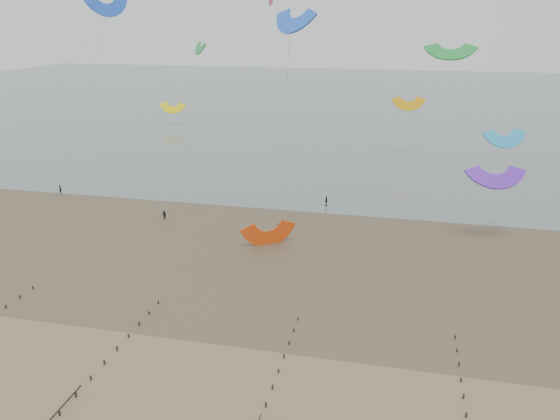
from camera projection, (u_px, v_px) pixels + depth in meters
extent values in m
plane|color=brown|center=(237.00, 376.00, 54.94)|extent=(500.00, 500.00, 0.00)
plane|color=#475654|center=(371.00, 100.00, 238.82)|extent=(500.00, 500.00, 0.00)
plane|color=#473A28|center=(301.00, 244.00, 87.12)|extent=(500.00, 500.00, 0.00)
ellipsoid|color=slate|center=(162.00, 267.00, 78.91)|extent=(23.60, 14.36, 0.01)
ellipsoid|color=slate|center=(378.00, 243.00, 87.38)|extent=(33.64, 18.32, 0.01)
ellipsoid|color=slate|center=(92.00, 214.00, 100.03)|extent=(26.95, 14.22, 0.01)
cube|color=black|center=(6.00, 307.00, 67.72)|extent=(0.16, 0.16, 0.51)
cube|color=black|center=(20.00, 297.00, 70.15)|extent=(0.16, 0.16, 0.48)
cube|color=black|center=(33.00, 288.00, 72.57)|extent=(0.16, 0.16, 0.45)
cube|color=black|center=(59.00, 413.00, 49.43)|extent=(0.16, 0.16, 0.68)
cube|color=black|center=(76.00, 395.00, 51.86)|extent=(0.16, 0.16, 0.65)
cube|color=black|center=(91.00, 378.00, 54.28)|extent=(0.16, 0.16, 0.62)
cube|color=black|center=(104.00, 363.00, 56.71)|extent=(0.16, 0.16, 0.59)
cube|color=black|center=(117.00, 349.00, 59.13)|extent=(0.16, 0.16, 0.57)
cube|color=black|center=(129.00, 336.00, 61.55)|extent=(0.16, 0.16, 0.54)
cube|color=black|center=(139.00, 324.00, 63.98)|extent=(0.16, 0.16, 0.51)
cube|color=black|center=(149.00, 313.00, 66.40)|extent=(0.16, 0.16, 0.48)
cube|color=black|center=(158.00, 302.00, 68.83)|extent=(0.16, 0.16, 0.45)
cube|color=black|center=(266.00, 405.00, 50.54)|extent=(0.16, 0.16, 0.62)
cube|color=black|center=(273.00, 387.00, 52.96)|extent=(0.16, 0.16, 0.59)
cube|color=black|center=(279.00, 371.00, 55.39)|extent=(0.16, 0.16, 0.57)
cube|color=black|center=(284.00, 356.00, 57.81)|extent=(0.16, 0.16, 0.54)
cube|color=black|center=(289.00, 343.00, 60.24)|extent=(0.16, 0.16, 0.51)
cube|color=black|center=(294.00, 330.00, 62.66)|extent=(0.16, 0.16, 0.48)
cube|color=black|center=(298.00, 319.00, 65.08)|extent=(0.16, 0.16, 0.45)
cube|color=black|center=(466.00, 415.00, 49.22)|extent=(0.16, 0.16, 0.59)
cube|color=black|center=(464.00, 397.00, 51.64)|extent=(0.16, 0.16, 0.57)
cube|color=black|center=(461.00, 380.00, 54.07)|extent=(0.16, 0.16, 0.54)
cube|color=black|center=(459.00, 364.00, 56.49)|extent=(0.16, 0.16, 0.51)
cube|color=black|center=(457.00, 350.00, 58.92)|extent=(0.16, 0.16, 0.48)
cube|color=black|center=(455.00, 337.00, 61.34)|extent=(0.16, 0.16, 0.45)
imported|color=black|center=(60.00, 189.00, 111.66)|extent=(0.77, 0.64, 1.81)
imported|color=black|center=(280.00, 230.00, 90.65)|extent=(0.80, 0.67, 1.51)
imported|color=black|center=(278.00, 228.00, 91.62)|extent=(1.09, 1.12, 1.54)
imported|color=black|center=(326.00, 201.00, 104.37)|extent=(0.57, 1.14, 1.88)
imported|color=black|center=(164.00, 215.00, 97.35)|extent=(0.95, 0.85, 1.64)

